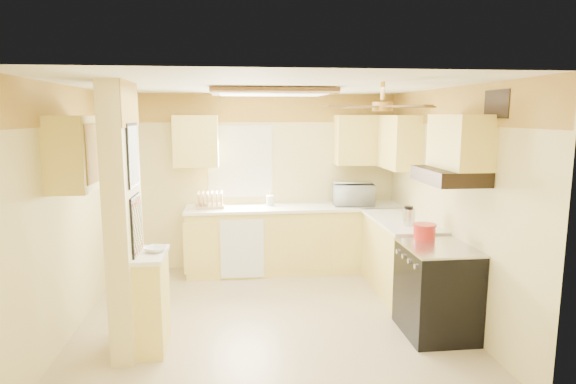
{
  "coord_description": "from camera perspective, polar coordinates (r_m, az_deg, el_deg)",
  "views": [
    {
      "loc": [
        -0.34,
        -4.98,
        2.21
      ],
      "look_at": [
        0.26,
        0.35,
        1.34
      ],
      "focal_mm": 30.0,
      "sensor_mm": 36.0,
      "label": 1
    }
  ],
  "objects": [
    {
      "name": "floor",
      "position": [
        5.46,
        -2.39,
        -14.72
      ],
      "size": [
        4.0,
        4.0,
        0.0
      ],
      "primitive_type": "plane",
      "color": "tan",
      "rests_on": "ground"
    },
    {
      "name": "ceiling",
      "position": [
        5.0,
        -2.59,
        12.49
      ],
      "size": [
        4.0,
        4.0,
        0.0
      ],
      "primitive_type": "plane",
      "rotation": [
        3.14,
        0.0,
        0.0
      ],
      "color": "white",
      "rests_on": "wall_back"
    },
    {
      "name": "wall_back",
      "position": [
        6.95,
        -3.59,
        1.22
      ],
      "size": [
        4.0,
        0.0,
        4.0
      ],
      "primitive_type": "plane",
      "rotation": [
        1.57,
        0.0,
        0.0
      ],
      "color": "beige",
      "rests_on": "floor"
    },
    {
      "name": "wall_front",
      "position": [
        3.24,
        -0.1,
        -8.04
      ],
      "size": [
        4.0,
        0.0,
        4.0
      ],
      "primitive_type": "plane",
      "rotation": [
        -1.57,
        0.0,
        0.0
      ],
      "color": "beige",
      "rests_on": "floor"
    },
    {
      "name": "wall_left",
      "position": [
        5.33,
        -24.47,
        -2.03
      ],
      "size": [
        0.0,
        3.8,
        3.8
      ],
      "primitive_type": "plane",
      "rotation": [
        1.57,
        0.0,
        1.57
      ],
      "color": "beige",
      "rests_on": "floor"
    },
    {
      "name": "wall_right",
      "position": [
        5.59,
        18.44,
        -1.2
      ],
      "size": [
        0.0,
        3.8,
        3.8
      ],
      "primitive_type": "plane",
      "rotation": [
        1.57,
        0.0,
        -1.57
      ],
      "color": "beige",
      "rests_on": "floor"
    },
    {
      "name": "wallpaper_border",
      "position": [
        6.87,
        -3.67,
        9.91
      ],
      "size": [
        4.0,
        0.02,
        0.4
      ],
      "primitive_type": "cube",
      "color": "gold",
      "rests_on": "wall_back"
    },
    {
      "name": "partition_column",
      "position": [
        4.64,
        -18.89,
        -3.26
      ],
      "size": [
        0.2,
        0.7,
        2.5
      ],
      "primitive_type": "cube",
      "color": "beige",
      "rests_on": "floor"
    },
    {
      "name": "partition_ledge",
      "position": [
        4.83,
        -15.77,
        -12.56
      ],
      "size": [
        0.25,
        0.55,
        0.9
      ],
      "primitive_type": "cube",
      "color": "#FFE36D",
      "rests_on": "floor"
    },
    {
      "name": "ledge_top",
      "position": [
        4.68,
        -16.02,
        -7.19
      ],
      "size": [
        0.28,
        0.58,
        0.04
      ],
      "primitive_type": "cube",
      "color": "white",
      "rests_on": "partition_ledge"
    },
    {
      "name": "lower_cabinets_back",
      "position": [
        6.86,
        0.8,
        -5.69
      ],
      "size": [
        3.0,
        0.6,
        0.9
      ],
      "primitive_type": "cube",
      "color": "#FFE36D",
      "rests_on": "floor"
    },
    {
      "name": "lower_cabinets_right",
      "position": [
        6.2,
        13.18,
        -7.58
      ],
      "size": [
        0.6,
        1.4,
        0.9
      ],
      "primitive_type": "cube",
      "color": "#FFE36D",
      "rests_on": "floor"
    },
    {
      "name": "countertop_back",
      "position": [
        6.75,
        0.82,
        -1.85
      ],
      "size": [
        3.04,
        0.64,
        0.04
      ],
      "primitive_type": "cube",
      "color": "white",
      "rests_on": "lower_cabinets_back"
    },
    {
      "name": "countertop_right",
      "position": [
        6.08,
        13.26,
        -3.33
      ],
      "size": [
        0.64,
        1.44,
        0.04
      ],
      "primitive_type": "cube",
      "color": "white",
      "rests_on": "lower_cabinets_right"
    },
    {
      "name": "dishwasher_panel",
      "position": [
        6.51,
        -5.45,
        -6.73
      ],
      "size": [
        0.58,
        0.02,
        0.8
      ],
      "primitive_type": "cube",
      "color": "white",
      "rests_on": "lower_cabinets_back"
    },
    {
      "name": "window",
      "position": [
        6.9,
        -5.69,
        3.64
      ],
      "size": [
        0.92,
        0.02,
        1.02
      ],
      "color": "white",
      "rests_on": "wall_back"
    },
    {
      "name": "upper_cab_back_left",
      "position": [
        6.73,
        -10.85,
        5.95
      ],
      "size": [
        0.6,
        0.35,
        0.7
      ],
      "primitive_type": "cube",
      "color": "#FFE36D",
      "rests_on": "wall_back"
    },
    {
      "name": "upper_cab_back_right",
      "position": [
        6.97,
        9.33,
        6.09
      ],
      "size": [
        0.9,
        0.35,
        0.7
      ],
      "primitive_type": "cube",
      "color": "#FFE36D",
      "rests_on": "wall_back"
    },
    {
      "name": "upper_cab_right",
      "position": [
        6.6,
        12.76,
        5.82
      ],
      "size": [
        0.35,
        1.0,
        0.7
      ],
      "primitive_type": "cube",
      "color": "#FFE36D",
      "rests_on": "wall_right"
    },
    {
      "name": "upper_cab_left_wall",
      "position": [
        4.97,
        -23.88,
        4.24
      ],
      "size": [
        0.35,
        0.75,
        0.7
      ],
      "primitive_type": "cube",
      "color": "#FFE36D",
      "rests_on": "wall_left"
    },
    {
      "name": "upper_cab_over_stove",
      "position": [
        4.94,
        19.68,
        5.63
      ],
      "size": [
        0.35,
        0.76,
        0.52
      ],
      "primitive_type": "cube",
      "color": "#FFE36D",
      "rests_on": "wall_right"
    },
    {
      "name": "stove",
      "position": [
        5.17,
        17.21,
        -11.03
      ],
      "size": [
        0.68,
        0.77,
        0.92
      ],
      "color": "black",
      "rests_on": "floor"
    },
    {
      "name": "range_hood",
      "position": [
        4.93,
        18.59,
        1.82
      ],
      "size": [
        0.5,
        0.76,
        0.14
      ],
      "primitive_type": "cube",
      "color": "black",
      "rests_on": "upper_cab_over_stove"
    },
    {
      "name": "poster_menu",
      "position": [
        4.53,
        -17.89,
        4.18
      ],
      "size": [
        0.02,
        0.42,
        0.57
      ],
      "color": "black",
      "rests_on": "partition_column"
    },
    {
      "name": "poster_nashville",
      "position": [
        4.63,
        -17.5,
        -3.86
      ],
      "size": [
        0.02,
        0.42,
        0.57
      ],
      "color": "black",
      "rests_on": "partition_column"
    },
    {
      "name": "ceiling_light_panel",
      "position": [
        5.5,
        -1.89,
        11.73
      ],
      "size": [
        1.35,
        0.95,
        0.06
      ],
      "color": "brown",
      "rests_on": "ceiling"
    },
    {
      "name": "ceiling_fan",
      "position": [
        4.48,
        11.12,
        9.98
      ],
      "size": [
        1.15,
        1.15,
        0.26
      ],
      "color": "gold",
      "rests_on": "ceiling"
    },
    {
      "name": "vent_grate",
      "position": [
        4.69,
        23.53,
        9.53
      ],
      "size": [
        0.02,
        0.4,
        0.25
      ],
      "primitive_type": "cube",
      "color": "black",
      "rests_on": "wall_right"
    },
    {
      "name": "microwave",
      "position": [
        6.87,
        7.78,
        -0.26
      ],
      "size": [
        0.59,
        0.43,
        0.31
      ],
      "primitive_type": "imported",
      "rotation": [
        0.0,
        0.0,
        3.04
      ],
      "color": "white",
      "rests_on": "countertop_back"
    },
    {
      "name": "bowl",
      "position": [
        4.69,
        -15.44,
        -6.55
      ],
      "size": [
        0.26,
        0.26,
        0.05
      ],
      "primitive_type": "imported",
      "rotation": [
        0.0,
        0.0,
        -0.41
      ],
      "color": "white",
      "rests_on": "ledge_top"
    },
    {
      "name": "dutch_oven",
      "position": [
        5.25,
        15.87,
        -4.52
      ],
      "size": [
        0.24,
        0.24,
        0.16
      ],
      "color": "red",
      "rests_on": "stove"
    },
    {
      "name": "kettle",
      "position": [
        5.72,
        14.09,
        -2.84
      ],
      "size": [
        0.15,
        0.15,
        0.23
      ],
      "color": "silver",
      "rests_on": "countertop_right"
    },
    {
      "name": "dish_rack",
      "position": [
        6.7,
        -9.26,
        -1.19
      ],
      "size": [
        0.39,
        0.3,
        0.21
      ],
      "color": "#DEB180",
      "rests_on": "countertop_back"
    },
    {
      "name": "utensil_crock",
      "position": [
        6.79,
        -2.13,
        -0.99
      ],
      "size": [
        0.11,
        0.11,
        0.22
      ],
      "color": "white",
      "rests_on": "countertop_back"
    }
  ]
}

